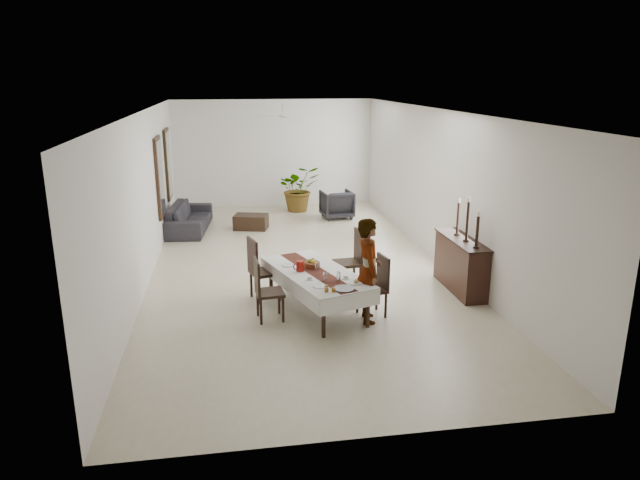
# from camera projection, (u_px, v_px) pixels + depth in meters

# --- Properties ---
(floor) EXTENTS (6.00, 12.00, 0.00)m
(floor) POSITION_uv_depth(u_px,v_px,m) (299.00, 266.00, 11.98)
(floor) COLOR beige
(floor) RESTS_ON ground
(ceiling) EXTENTS (6.00, 12.00, 0.02)m
(ceiling) POSITION_uv_depth(u_px,v_px,m) (298.00, 111.00, 11.10)
(ceiling) COLOR silver
(ceiling) RESTS_ON wall_back
(wall_back) EXTENTS (6.00, 0.02, 3.20)m
(wall_back) POSITION_uv_depth(u_px,v_px,m) (274.00, 154.00, 17.23)
(wall_back) COLOR white
(wall_back) RESTS_ON floor
(wall_front) EXTENTS (6.00, 0.02, 3.20)m
(wall_front) POSITION_uv_depth(u_px,v_px,m) (372.00, 303.00, 5.85)
(wall_front) COLOR white
(wall_front) RESTS_ON floor
(wall_left) EXTENTS (0.02, 12.00, 3.20)m
(wall_left) POSITION_uv_depth(u_px,v_px,m) (146.00, 196.00, 11.07)
(wall_left) COLOR white
(wall_left) RESTS_ON floor
(wall_right) EXTENTS (0.02, 12.00, 3.20)m
(wall_right) POSITION_uv_depth(u_px,v_px,m) (440.00, 187.00, 12.00)
(wall_right) COLOR white
(wall_right) RESTS_ON floor
(dining_table_top) EXTENTS (1.54, 2.34, 0.05)m
(dining_table_top) POSITION_uv_depth(u_px,v_px,m) (316.00, 273.00, 9.58)
(dining_table_top) COLOR black
(dining_table_top) RESTS_ON table_leg_fl
(table_leg_fl) EXTENTS (0.08, 0.08, 0.63)m
(table_leg_fl) POSITION_uv_depth(u_px,v_px,m) (324.00, 318.00, 8.62)
(table_leg_fl) COLOR black
(table_leg_fl) RESTS_ON floor
(table_leg_fr) EXTENTS (0.08, 0.08, 0.63)m
(table_leg_fr) POSITION_uv_depth(u_px,v_px,m) (368.00, 309.00, 8.98)
(table_leg_fr) COLOR black
(table_leg_fr) RESTS_ON floor
(table_leg_bl) EXTENTS (0.08, 0.08, 0.63)m
(table_leg_bl) POSITION_uv_depth(u_px,v_px,m) (271.00, 277.00, 10.38)
(table_leg_bl) COLOR black
(table_leg_bl) RESTS_ON floor
(table_leg_br) EXTENTS (0.08, 0.08, 0.63)m
(table_leg_br) POSITION_uv_depth(u_px,v_px,m) (310.00, 271.00, 10.73)
(table_leg_br) COLOR black
(table_leg_br) RESTS_ON floor
(tablecloth_top) EXTENTS (1.74, 2.54, 0.01)m
(tablecloth_top) POSITION_uv_depth(u_px,v_px,m) (316.00, 272.00, 9.58)
(tablecloth_top) COLOR silver
(tablecloth_top) RESTS_ON dining_table_top
(tablecloth_drape_left) EXTENTS (0.74, 2.21, 0.27)m
(tablecloth_drape_left) POSITION_uv_depth(u_px,v_px,m) (287.00, 284.00, 9.38)
(tablecloth_drape_left) COLOR silver
(tablecloth_drape_left) RESTS_ON dining_table_top
(tablecloth_drape_right) EXTENTS (0.74, 2.21, 0.27)m
(tablecloth_drape_right) POSITION_uv_depth(u_px,v_px,m) (343.00, 274.00, 9.85)
(tablecloth_drape_right) COLOR silver
(tablecloth_drape_right) RESTS_ON dining_table_top
(tablecloth_drape_near) EXTENTS (1.01, 0.34, 0.27)m
(tablecloth_drape_near) POSITION_uv_depth(u_px,v_px,m) (351.00, 302.00, 8.63)
(tablecloth_drape_near) COLOR white
(tablecloth_drape_near) RESTS_ON dining_table_top
(tablecloth_drape_far) EXTENTS (1.01, 0.34, 0.27)m
(tablecloth_drape_far) POSITION_uv_depth(u_px,v_px,m) (287.00, 260.00, 10.60)
(tablecloth_drape_far) COLOR white
(tablecloth_drape_far) RESTS_ON dining_table_top
(table_runner) EXTENTS (1.01, 2.24, 0.00)m
(table_runner) POSITION_uv_depth(u_px,v_px,m) (316.00, 271.00, 9.57)
(table_runner) COLOR #592419
(table_runner) RESTS_ON tablecloth_top
(red_pitcher) EXTENTS (0.17, 0.17, 0.18)m
(red_pitcher) POSITION_uv_depth(u_px,v_px,m) (300.00, 266.00, 9.57)
(red_pitcher) COLOR maroon
(red_pitcher) RESTS_ON tablecloth_top
(pitcher_handle) EXTENTS (0.11, 0.05, 0.11)m
(pitcher_handle) POSITION_uv_depth(u_px,v_px,m) (296.00, 267.00, 9.53)
(pitcher_handle) COLOR maroon
(pitcher_handle) RESTS_ON red_pitcher
(wine_glass_near) EXTENTS (0.06, 0.06, 0.15)m
(wine_glass_near) POSITION_uv_depth(u_px,v_px,m) (339.00, 276.00, 9.10)
(wine_glass_near) COLOR white
(wine_glass_near) RESTS_ON tablecloth_top
(wine_glass_mid) EXTENTS (0.06, 0.06, 0.15)m
(wine_glass_mid) POSITION_uv_depth(u_px,v_px,m) (325.00, 277.00, 9.09)
(wine_glass_mid) COLOR white
(wine_glass_mid) RESTS_ON tablecloth_top
(wine_glass_far) EXTENTS (0.06, 0.06, 0.15)m
(wine_glass_far) POSITION_uv_depth(u_px,v_px,m) (317.00, 266.00, 9.61)
(wine_glass_far) COLOR white
(wine_glass_far) RESTS_ON tablecloth_top
(teacup_right) EXTENTS (0.08, 0.08, 0.05)m
(teacup_right) POSITION_uv_depth(u_px,v_px,m) (346.00, 277.00, 9.23)
(teacup_right) COLOR white
(teacup_right) RESTS_ON saucer_right
(saucer_right) EXTENTS (0.14, 0.14, 0.01)m
(saucer_right) POSITION_uv_depth(u_px,v_px,m) (346.00, 278.00, 9.23)
(saucer_right) COLOR silver
(saucer_right) RESTS_ON tablecloth_top
(teacup_left) EXTENTS (0.08, 0.08, 0.05)m
(teacup_left) POSITION_uv_depth(u_px,v_px,m) (310.00, 278.00, 9.18)
(teacup_left) COLOR silver
(teacup_left) RESTS_ON saucer_left
(saucer_left) EXTENTS (0.14, 0.14, 0.01)m
(saucer_left) POSITION_uv_depth(u_px,v_px,m) (310.00, 279.00, 9.18)
(saucer_left) COLOR white
(saucer_left) RESTS_ON tablecloth_top
(plate_near_right) EXTENTS (0.22, 0.22, 0.01)m
(plate_near_right) POSITION_uv_depth(u_px,v_px,m) (356.00, 283.00, 9.01)
(plate_near_right) COLOR silver
(plate_near_right) RESTS_ON tablecloth_top
(bread_near_right) EXTENTS (0.08, 0.08, 0.08)m
(bread_near_right) POSITION_uv_depth(u_px,v_px,m) (356.00, 282.00, 9.01)
(bread_near_right) COLOR tan
(bread_near_right) RESTS_ON plate_near_right
(plate_near_left) EXTENTS (0.22, 0.22, 0.01)m
(plate_near_left) POSITION_uv_depth(u_px,v_px,m) (320.00, 286.00, 8.88)
(plate_near_left) COLOR silver
(plate_near_left) RESTS_ON tablecloth_top
(plate_far_left) EXTENTS (0.22, 0.22, 0.01)m
(plate_far_left) POSITION_uv_depth(u_px,v_px,m) (288.00, 265.00, 9.87)
(plate_far_left) COLOR silver
(plate_far_left) RESTS_ON tablecloth_top
(serving_tray) EXTENTS (0.32, 0.32, 0.02)m
(serving_tray) POSITION_uv_depth(u_px,v_px,m) (344.00, 289.00, 8.77)
(serving_tray) COLOR #46474C
(serving_tray) RESTS_ON tablecloth_top
(jam_jar_a) EXTENTS (0.06, 0.06, 0.07)m
(jam_jar_a) POSITION_uv_depth(u_px,v_px,m) (333.00, 290.00, 8.65)
(jam_jar_a) COLOR #925915
(jam_jar_a) RESTS_ON tablecloth_top
(jam_jar_b) EXTENTS (0.06, 0.06, 0.07)m
(jam_jar_b) POSITION_uv_depth(u_px,v_px,m) (327.00, 290.00, 8.65)
(jam_jar_b) COLOR brown
(jam_jar_b) RESTS_ON tablecloth_top
(jam_jar_c) EXTENTS (0.06, 0.06, 0.07)m
(jam_jar_c) POSITION_uv_depth(u_px,v_px,m) (326.00, 287.00, 8.75)
(jam_jar_c) COLOR #8B5814
(jam_jar_c) RESTS_ON tablecloth_top
(fruit_basket) EXTENTS (0.27, 0.27, 0.09)m
(fruit_basket) POSITION_uv_depth(u_px,v_px,m) (312.00, 265.00, 9.77)
(fruit_basket) COLOR brown
(fruit_basket) RESTS_ON tablecloth_top
(fruit_red) EXTENTS (0.08, 0.08, 0.08)m
(fruit_red) POSITION_uv_depth(u_px,v_px,m) (313.00, 260.00, 9.78)
(fruit_red) COLOR maroon
(fruit_red) RESTS_ON fruit_basket
(fruit_green) EXTENTS (0.07, 0.07, 0.07)m
(fruit_green) POSITION_uv_depth(u_px,v_px,m) (309.00, 261.00, 9.76)
(fruit_green) COLOR #538A29
(fruit_green) RESTS_ON fruit_basket
(fruit_yellow) EXTENTS (0.08, 0.08, 0.08)m
(fruit_yellow) POSITION_uv_depth(u_px,v_px,m) (313.00, 262.00, 9.72)
(fruit_yellow) COLOR yellow
(fruit_yellow) RESTS_ON fruit_basket
(chair_right_near_seat) EXTENTS (0.50, 0.50, 0.05)m
(chair_right_near_seat) POSITION_uv_depth(u_px,v_px,m) (372.00, 290.00, 9.40)
(chair_right_near_seat) COLOR black
(chair_right_near_seat) RESTS_ON chair_right_near_leg_fl
(chair_right_near_leg_fl) EXTENTS (0.05, 0.05, 0.43)m
(chair_right_near_leg_fl) POSITION_uv_depth(u_px,v_px,m) (386.00, 306.00, 9.37)
(chair_right_near_leg_fl) COLOR black
(chair_right_near_leg_fl) RESTS_ON floor
(chair_right_near_leg_fr) EXTENTS (0.05, 0.05, 0.43)m
(chair_right_near_leg_fr) POSITION_uv_depth(u_px,v_px,m) (377.00, 298.00, 9.69)
(chair_right_near_leg_fr) COLOR black
(chair_right_near_leg_fr) RESTS_ON floor
(chair_right_near_leg_bl) EXTENTS (0.05, 0.05, 0.43)m
(chair_right_near_leg_bl) POSITION_uv_depth(u_px,v_px,m) (366.00, 308.00, 9.25)
(chair_right_near_leg_bl) COLOR black
(chair_right_near_leg_bl) RESTS_ON floor
(chair_right_near_leg_br) EXTENTS (0.05, 0.05, 0.43)m
(chair_right_near_leg_br) POSITION_uv_depth(u_px,v_px,m) (357.00, 301.00, 9.57)
(chair_right_near_leg_br) COLOR black
(chair_right_near_leg_br) RESTS_ON floor
(chair_right_near_back) EXTENTS (0.12, 0.43, 0.55)m
(chair_right_near_back) POSITION_uv_depth(u_px,v_px,m) (383.00, 271.00, 9.39)
(chair_right_near_back) COLOR black
(chair_right_near_back) RESTS_ON chair_right_near_seat
(chair_right_far_seat) EXTENTS (0.51, 0.51, 0.05)m
(chair_right_far_seat) POSITION_uv_depth(u_px,v_px,m) (347.00, 263.00, 10.60)
(chair_right_far_seat) COLOR black
(chair_right_far_seat) RESTS_ON chair_right_far_leg_fl
(chair_right_far_leg_fl) EXTENTS (0.05, 0.05, 0.47)m
(chair_right_far_leg_fl) POSITION_uv_depth(u_px,v_px,m) (360.00, 279.00, 10.54)
(chair_right_far_leg_fl) COLOR black
(chair_right_far_leg_fl) RESTS_ON floor
(chair_right_far_leg_fr) EXTENTS (0.05, 0.05, 0.47)m
(chair_right_far_leg_fr) POSITION_uv_depth(u_px,v_px,m) (354.00, 272.00, 10.90)
(chair_right_far_leg_fr) COLOR black
(chair_right_far_leg_fr) RESTS_ON floor
(chair_right_far_leg_bl) EXTENTS (0.05, 0.05, 0.47)m
(chair_right_far_leg_bl) POSITION_uv_depth(u_px,v_px,m) (340.00, 281.00, 10.45)
(chair_right_far_leg_bl) COLOR black
(chair_right_far_leg_bl) RESTS_ON floor
(chair_right_far_leg_br) EXTENTS (0.05, 0.05, 0.47)m
(chair_right_far_leg_br) POSITION_uv_depth(u_px,v_px,m) (334.00, 274.00, 10.81)
(chair_right_far_leg_br) COLOR black
(chair_right_far_leg_br) RESTS_ON floor
(chair_right_far_back) EXTENTS (0.08, 0.48, 0.60)m
(chair_right_far_back) POSITION_uv_depth(u_px,v_px,m) (359.00, 246.00, 10.56)
(chair_right_far_back) COLOR black
(chair_right_far_back) RESTS_ON chair_right_far_seat
(chair_left_near_seat) EXTENTS (0.48, 0.48, 0.05)m
(chair_left_near_seat) POSITION_uv_depth(u_px,v_px,m) (270.00, 293.00, 9.25)
(chair_left_near_seat) COLOR black
(chair_left_near_seat) RESTS_ON chair_left_near_leg_fl
(chair_left_near_leg_fl) EXTENTS (0.05, 0.05, 0.43)m
(chair_left_near_leg_fl) POSITION_uv_depth(u_px,v_px,m) (258.00, 304.00, 9.44)
(chair_left_near_leg_fl) COLOR black
(chair_left_near_leg_fl) RESTS_ON floor
(chair_left_near_leg_fr) EXTENTS (0.05, 0.05, 0.43)m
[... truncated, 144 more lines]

